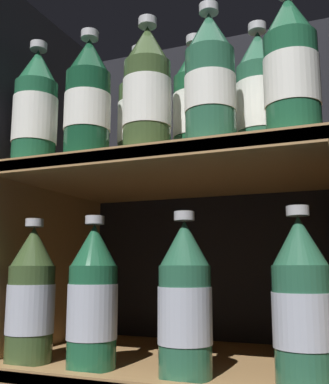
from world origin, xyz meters
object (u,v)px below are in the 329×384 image
bottle_upper_front_3 (210,83)px  bottle_upper_back_2 (195,107)px  bottle_upper_front_4 (291,71)px  bottle_upper_back_1 (139,115)px  bottle_lower_front_0 (31,298)px  bottle_upper_back_0 (87,122)px  bottle_lower_front_2 (185,303)px  bottle_lower_front_3 (302,306)px  bottle_lower_front_1 (93,300)px  bottle_upper_front_2 (148,94)px  bottle_upper_front_0 (35,112)px  bottle_upper_back_3 (260,98)px  bottle_upper_front_1 (88,103)px

bottle_upper_front_3 → bottle_upper_back_2: same height
bottle_upper_front_4 → bottle_upper_back_1: bearing=162.9°
bottle_lower_front_0 → bottle_upper_back_1: bearing=29.0°
bottle_upper_back_0 → bottle_lower_front_2: bottle_upper_back_0 is taller
bottle_upper_back_0 → bottle_lower_front_3: size_ratio=1.00×
bottle_upper_back_2 → bottle_lower_front_1: size_ratio=1.00×
bottle_lower_front_0 → bottle_upper_front_4: bearing=0.0°
bottle_lower_front_1 → bottle_upper_front_2: bearing=0.0°
bottle_upper_front_0 → bottle_upper_back_3: size_ratio=1.00×
bottle_upper_front_1 → bottle_upper_front_4: size_ratio=1.00×
bottle_upper_front_2 → bottle_upper_front_3: (0.11, 0.00, 0.00)m
bottle_upper_back_3 → bottle_upper_front_0: bearing=-167.4°
bottle_upper_front_0 → bottle_lower_front_0: bottle_upper_front_0 is taller
bottle_upper_front_2 → bottle_upper_front_0: bearing=-180.0°
bottle_upper_back_1 → bottle_lower_front_1: (-0.04, -0.09, -0.34)m
bottle_upper_back_1 → bottle_upper_back_2: size_ratio=1.00×
bottle_lower_front_1 → bottle_lower_front_3: bearing=0.0°
bottle_upper_front_0 → bottle_upper_front_4: bearing=0.0°
bottle_upper_front_2 → bottle_upper_back_1: size_ratio=1.00×
bottle_upper_back_1 → bottle_upper_back_3: 0.23m
bottle_upper_front_0 → bottle_lower_front_1: (0.13, 0.00, -0.34)m
bottle_upper_front_4 → bottle_upper_back_3: bearing=124.9°
bottle_upper_front_1 → bottle_lower_front_2: size_ratio=1.00×
bottle_lower_front_3 → bottle_upper_front_2: bearing=180.0°
bottle_upper_front_4 → bottle_upper_back_0: 0.42m
bottle_upper_front_3 → bottle_upper_front_4: 0.13m
bottle_upper_back_3 → bottle_lower_front_1: (-0.27, -0.09, -0.34)m
bottle_upper_front_0 → bottle_upper_back_2: 0.30m
bottle_upper_back_2 → bottle_lower_front_2: size_ratio=1.00×
bottle_upper_front_4 → bottle_upper_back_2: 0.20m
bottle_upper_back_2 → bottle_lower_front_2: bottle_upper_back_2 is taller
bottle_upper_back_0 → bottle_upper_back_2: bearing=-0.0°
bottle_upper_back_2 → bottle_lower_front_1: bearing=-149.3°
bottle_lower_front_2 → bottle_upper_front_1: bearing=180.0°
bottle_upper_back_1 → bottle_upper_back_2: (0.11, 0.00, -0.00)m
bottle_upper_front_4 → bottle_upper_back_3: 0.11m
bottle_upper_back_3 → bottle_lower_front_0: bottle_upper_back_3 is taller
bottle_upper_front_3 → bottle_upper_front_4: bearing=0.0°
bottle_upper_front_4 → bottle_upper_back_1: same height
bottle_upper_front_3 → bottle_upper_front_4: same height
bottle_upper_back_0 → bottle_upper_back_2: (0.23, -0.00, -0.00)m
bottle_upper_back_0 → bottle_lower_front_3: (0.41, -0.09, -0.34)m
bottle_upper_front_0 → bottle_upper_back_2: same height
bottle_upper_front_3 → bottle_upper_back_1: 0.19m
bottle_upper_back_1 → bottle_upper_front_1: bearing=-123.3°
bottle_upper_back_2 → bottle_upper_back_3: size_ratio=1.00×
bottle_upper_front_1 → bottle_lower_front_1: bottle_upper_front_1 is taller
bottle_upper_front_0 → bottle_upper_front_3: size_ratio=1.00×
bottle_upper_front_2 → bottle_upper_back_0: bearing=152.8°
bottle_upper_back_1 → bottle_upper_back_2: same height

